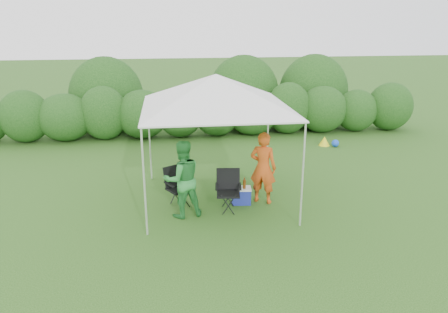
{
  "coord_description": "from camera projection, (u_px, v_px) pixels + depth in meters",
  "views": [
    {
      "loc": [
        -1.01,
        -8.59,
        3.99
      ],
      "look_at": [
        0.16,
        0.4,
        1.05
      ],
      "focal_mm": 35.0,
      "sensor_mm": 36.0,
      "label": 1
    }
  ],
  "objects": [
    {
      "name": "cooler",
      "position": [
        241.0,
        195.0,
        9.67
      ],
      "size": [
        0.46,
        0.36,
        0.36
      ],
      "rotation": [
        0.0,
        0.0,
        -0.1
      ],
      "color": "navy",
      "rests_on": "ground"
    },
    {
      "name": "chair_left",
      "position": [
        177.0,
        183.0,
        9.52
      ],
      "size": [
        0.68,
        0.67,
        0.87
      ],
      "rotation": [
        0.0,
        0.0,
        0.54
      ],
      "color": "black",
      "rests_on": "ground"
    },
    {
      "name": "canopy",
      "position": [
        216.0,
        91.0,
        9.16
      ],
      "size": [
        3.1,
        3.1,
        2.83
      ],
      "color": "silver",
      "rests_on": "ground"
    },
    {
      "name": "lawn_toy",
      "position": [
        327.0,
        142.0,
        13.95
      ],
      "size": [
        0.59,
        0.49,
        0.29
      ],
      "color": "yellow",
      "rests_on": "ground"
    },
    {
      "name": "woman",
      "position": [
        182.0,
        179.0,
        8.88
      ],
      "size": [
        0.91,
        0.78,
        1.62
      ],
      "primitive_type": "imported",
      "rotation": [
        0.0,
        0.0,
        3.38
      ],
      "color": "#2C8839",
      "rests_on": "ground"
    },
    {
      "name": "hedge",
      "position": [
        199.0,
        113.0,
        14.86
      ],
      "size": [
        15.4,
        1.53,
        1.8
      ],
      "color": "#225019",
      "rests_on": "ground"
    },
    {
      "name": "man",
      "position": [
        263.0,
        168.0,
        9.55
      ],
      "size": [
        0.7,
        0.62,
        1.61
      ],
      "primitive_type": "imported",
      "rotation": [
        0.0,
        0.0,
        2.65
      ],
      "color": "#CE4C17",
      "rests_on": "ground"
    },
    {
      "name": "chair_right",
      "position": [
        228.0,
        187.0,
        9.29
      ],
      "size": [
        0.59,
        0.55,
        0.88
      ],
      "rotation": [
        0.0,
        0.0,
        -0.12
      ],
      "color": "black",
      "rests_on": "ground"
    },
    {
      "name": "bottle",
      "position": [
        244.0,
        183.0,
        9.54
      ],
      "size": [
        0.07,
        0.07,
        0.26
      ],
      "primitive_type": "cylinder",
      "color": "#592D0C",
      "rests_on": "cooler"
    },
    {
      "name": "ground",
      "position": [
        219.0,
        208.0,
        9.45
      ],
      "size": [
        70.0,
        70.0,
        0.0
      ],
      "primitive_type": "plane",
      "color": "#315E1D"
    }
  ]
}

